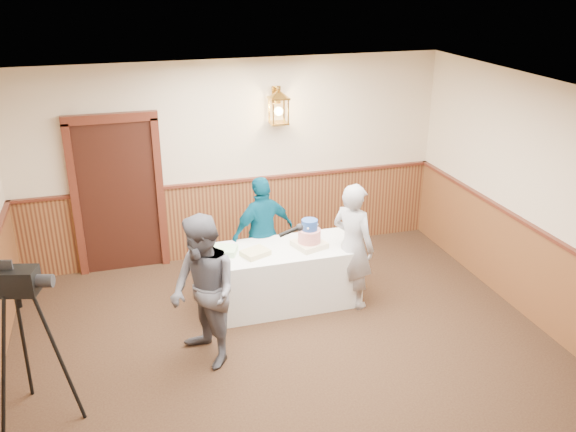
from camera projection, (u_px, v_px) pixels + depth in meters
name	position (u px, v px, depth m)	size (l,w,h in m)	color
ground	(313.00, 401.00, 5.92)	(7.00, 7.00, 0.00)	black
room_shell	(295.00, 241.00, 5.73)	(6.02, 7.02, 2.81)	beige
display_table	(283.00, 275.00, 7.53)	(1.80, 0.80, 0.75)	white
tiered_cake	(309.00, 236.00, 7.36)	(0.43, 0.43, 0.36)	beige
sheet_cake_yellow	(255.00, 253.00, 7.19)	(0.31, 0.23, 0.06)	#E2C187
sheet_cake_green	(224.00, 250.00, 7.24)	(0.31, 0.25, 0.07)	#A1E29F
interviewer	(204.00, 292.00, 6.23)	(1.58, 0.97, 1.65)	#52525C
baker	(353.00, 246.00, 7.34)	(0.58, 0.38, 1.59)	#9B9AA1
assistant_p	(263.00, 233.00, 7.79)	(0.88, 0.37, 1.51)	#05435C
tv_camera_rig	(29.00, 355.00, 5.43)	(0.62, 0.57, 1.57)	black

